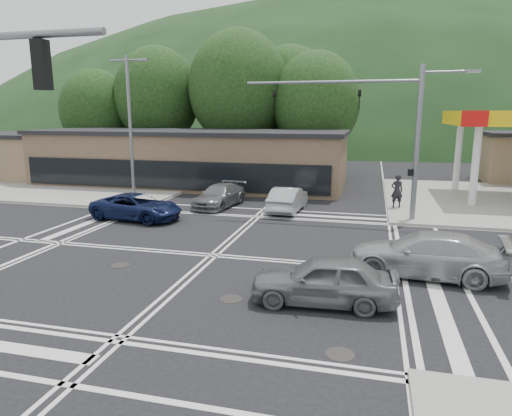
% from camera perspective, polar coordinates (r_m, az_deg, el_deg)
% --- Properties ---
extents(ground, '(120.00, 120.00, 0.00)m').
position_cam_1_polar(ground, '(18.53, -5.34, -5.93)').
color(ground, black).
rests_on(ground, ground).
extents(sidewalk_nw, '(16.00, 16.00, 0.15)m').
position_cam_1_polar(sidewalk_nw, '(38.35, -19.10, 2.85)').
color(sidewalk_nw, gray).
rests_on(sidewalk_nw, ground).
extents(commercial_row, '(24.00, 8.00, 4.00)m').
position_cam_1_polar(commercial_row, '(36.58, -8.31, 6.01)').
color(commercial_row, brown).
rests_on(commercial_row, ground).
extents(commercial_nw, '(8.00, 7.00, 3.60)m').
position_cam_1_polar(commercial_nw, '(45.21, -27.48, 5.65)').
color(commercial_nw, '#846B4F').
rests_on(commercial_nw, ground).
extents(hill_north, '(252.00, 126.00, 140.00)m').
position_cam_1_polar(hill_north, '(106.91, 11.22, 8.60)').
color(hill_north, '#183216').
rests_on(hill_north, ground).
extents(tree_n_a, '(8.00, 8.00, 11.75)m').
position_cam_1_polar(tree_n_a, '(45.28, -12.24, 13.49)').
color(tree_n_a, '#382619').
rests_on(tree_n_a, ground).
extents(tree_n_b, '(9.00, 9.00, 12.98)m').
position_cam_1_polar(tree_n_b, '(42.39, -2.22, 14.75)').
color(tree_n_b, '#382619').
rests_on(tree_n_b, ground).
extents(tree_n_c, '(7.60, 7.60, 10.87)m').
position_cam_1_polar(tree_n_c, '(40.91, 7.49, 12.94)').
color(tree_n_c, '#382619').
rests_on(tree_n_c, ground).
extents(tree_n_d, '(6.80, 6.80, 9.76)m').
position_cam_1_polar(tree_n_d, '(47.37, -19.37, 11.44)').
color(tree_n_d, '#382619').
rests_on(tree_n_d, ground).
extents(tree_n_e, '(8.40, 8.40, 11.98)m').
position_cam_1_polar(tree_n_e, '(45.33, 4.27, 13.72)').
color(tree_n_e, '#382619').
rests_on(tree_n_e, ground).
extents(streetlight_nw, '(2.50, 0.25, 9.00)m').
position_cam_1_polar(streetlight_nw, '(29.40, -15.36, 10.28)').
color(streetlight_nw, slate).
rests_on(streetlight_nw, ground).
extents(signal_mast_ne, '(11.65, 0.30, 8.00)m').
position_cam_1_polar(signal_mast_ne, '(24.82, 16.76, 10.04)').
color(signal_mast_ne, slate).
rests_on(signal_mast_ne, ground).
extents(car_blue_west, '(5.21, 2.90, 1.38)m').
position_cam_1_polar(car_blue_west, '(25.26, -14.69, 0.15)').
color(car_blue_west, '#0D173C').
rests_on(car_blue_west, ground).
extents(car_grey_center, '(4.46, 2.03, 1.48)m').
position_cam_1_polar(car_grey_center, '(13.93, 8.46, -8.88)').
color(car_grey_center, slate).
rests_on(car_grey_center, ground).
extents(car_silver_east, '(5.55, 2.75, 1.55)m').
position_cam_1_polar(car_silver_east, '(17.12, 20.48, -5.44)').
color(car_silver_east, '#9B9FA2').
rests_on(car_silver_east, ground).
extents(car_queue_a, '(1.73, 4.44, 1.44)m').
position_cam_1_polar(car_queue_a, '(26.47, 4.01, 1.11)').
color(car_queue_a, '#A1A4A8').
rests_on(car_queue_a, ground).
extents(car_queue_b, '(1.95, 4.66, 1.57)m').
position_cam_1_polar(car_queue_b, '(33.12, 7.88, 3.31)').
color(car_queue_b, '#B4B4B0').
rests_on(car_queue_b, ground).
extents(car_northbound, '(2.50, 4.88, 1.35)m').
position_cam_1_polar(car_northbound, '(27.82, -4.59, 1.53)').
color(car_northbound, '#5C5F61').
rests_on(car_northbound, ground).
extents(pedestrian, '(0.82, 0.65, 1.96)m').
position_cam_1_polar(pedestrian, '(28.03, 17.20, 2.05)').
color(pedestrian, black).
rests_on(pedestrian, sidewalk_ne).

